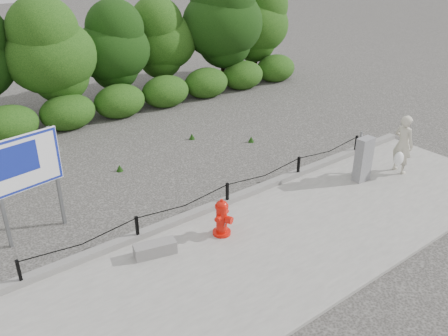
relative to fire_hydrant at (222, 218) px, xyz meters
The scene contains 10 objects.
ground 1.39m from the fire_hydrant, 46.77° to the left, with size 90.00×90.00×0.00m, color #2D2B28.
sidewalk 1.45m from the fire_hydrant, 49.73° to the right, with size 14.00×4.00×0.08m, color gray.
curb 1.38m from the fire_hydrant, 48.24° to the left, with size 14.00×0.22×0.14m, color slate.
chain_barrier 1.30m from the fire_hydrant, 46.77° to the left, with size 10.06×0.06×0.60m.
treeline 10.28m from the fire_hydrant, 78.04° to the left, with size 20.32×3.72×4.95m.
fire_hydrant is the anchor object (origin of this frame).
pedestrian 5.91m from the fire_hydrant, ahead, with size 0.73×0.65×1.68m.
concrete_block 1.62m from the fire_hydrant, behind, with size 0.88×0.31×0.28m, color slate.
utility_cabinet 4.62m from the fire_hydrant, ahead, with size 0.47×0.33×1.37m.
advertising_sign 4.31m from the fire_hydrant, 141.48° to the left, with size 1.52×0.33×2.44m.
Camera 1 is at (-6.33, -8.03, 6.11)m, focal length 38.00 mm.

